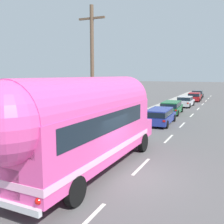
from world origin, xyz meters
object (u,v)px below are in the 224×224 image
at_px(utility_pole, 92,71).
at_px(painted_bus, 83,121).
at_px(car_lead, 160,115).
at_px(car_fifth, 197,94).
at_px(car_third, 185,101).
at_px(car_fourth, 194,96).
at_px(car_second, 171,107).

distance_m(utility_pole, painted_bus, 6.59).
relative_size(car_lead, car_fifth, 1.12).
distance_m(car_third, car_fourth, 7.67).
bearing_deg(car_fifth, car_lead, -89.62).
distance_m(car_lead, car_fifth, 28.14).
height_order(painted_bus, car_second, painted_bus).
height_order(car_fourth, car_fifth, same).
bearing_deg(car_fifth, utility_pole, -94.27).
bearing_deg(car_lead, car_third, 90.46).
bearing_deg(utility_pole, car_fourth, 84.08).
bearing_deg(car_second, car_lead, -86.81).
distance_m(car_second, car_fourth, 15.12).
relative_size(utility_pole, car_fourth, 1.94).
bearing_deg(car_fourth, car_second, -91.86).
distance_m(painted_bus, car_third, 26.26).
bearing_deg(car_lead, utility_pole, -112.39).
relative_size(painted_bus, car_lead, 2.31).
bearing_deg(car_third, car_fifth, 90.29).
bearing_deg(car_lead, car_fourth, 89.64).
height_order(car_third, car_fourth, same).
bearing_deg(car_fifth, car_second, -90.45).
distance_m(painted_bus, car_lead, 12.51).
relative_size(painted_bus, car_second, 2.37).
distance_m(car_second, car_fifth, 21.79).
height_order(utility_pole, car_third, utility_pole).
distance_m(car_third, car_fifth, 14.34).
height_order(painted_bus, car_lead, painted_bus).
bearing_deg(utility_pole, car_second, 79.48).
distance_m(painted_bus, car_fifth, 40.59).
bearing_deg(car_second, car_third, 88.13).
bearing_deg(car_fourth, car_lead, -90.36).
distance_m(painted_bus, car_second, 18.83).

